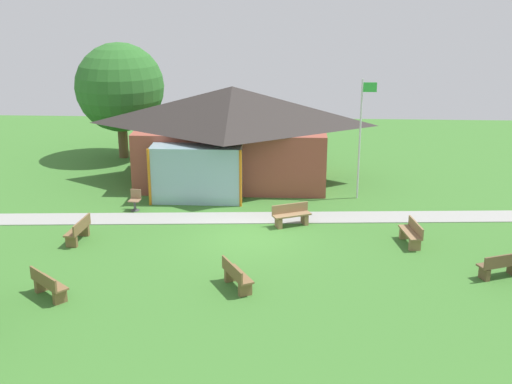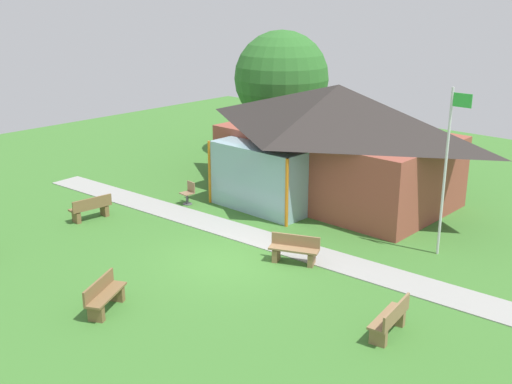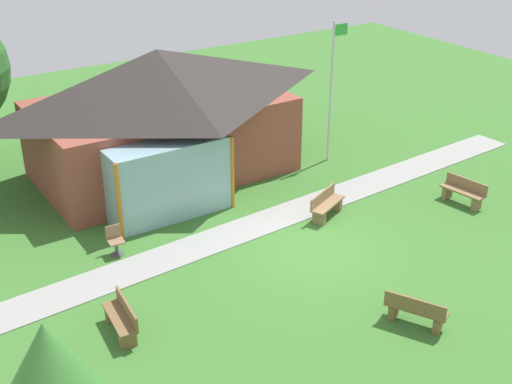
{
  "view_description": "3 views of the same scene",
  "coord_description": "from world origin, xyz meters",
  "px_view_note": "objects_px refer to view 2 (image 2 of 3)",
  "views": [
    {
      "loc": [
        1.41,
        -22.83,
        9.13
      ],
      "look_at": [
        0.16,
        1.62,
        1.23
      ],
      "focal_mm": 46.57,
      "sensor_mm": 36.0,
      "label": 1
    },
    {
      "loc": [
        12.39,
        -12.22,
        7.82
      ],
      "look_at": [
        -0.88,
        2.22,
        1.48
      ],
      "focal_mm": 43.87,
      "sensor_mm": 36.0,
      "label": 2
    },
    {
      "loc": [
        -10.69,
        -13.49,
        10.14
      ],
      "look_at": [
        -0.87,
        1.61,
        1.36
      ],
      "focal_mm": 48.0,
      "sensor_mm": 36.0,
      "label": 3
    }
  ],
  "objects_px": {
    "bench_mid_left": "(91,209)",
    "bench_rear_near_path": "(294,250)",
    "bench_mid_right": "(390,320)",
    "patio_chair_west": "(188,193)",
    "tree_behind_pavilion_left": "(282,78)",
    "pavilion": "(333,140)",
    "bench_front_center": "(104,296)",
    "flagpole": "(447,165)"
  },
  "relations": [
    {
      "from": "pavilion",
      "to": "bench_mid_right",
      "type": "xyz_separation_m",
      "value": [
        7.13,
        -7.45,
        -1.93
      ]
    },
    {
      "from": "flagpole",
      "to": "bench_mid_left",
      "type": "relative_size",
      "value": 3.38
    },
    {
      "from": "bench_rear_near_path",
      "to": "bench_mid_left",
      "type": "bearing_deg",
      "value": -9.28
    },
    {
      "from": "flagpole",
      "to": "bench_mid_right",
      "type": "bearing_deg",
      "value": -74.97
    },
    {
      "from": "flagpole",
      "to": "tree_behind_pavilion_left",
      "type": "relative_size",
      "value": 0.86
    },
    {
      "from": "bench_mid_right",
      "to": "patio_chair_west",
      "type": "height_order",
      "value": "patio_chair_west"
    },
    {
      "from": "tree_behind_pavilion_left",
      "to": "flagpole",
      "type": "bearing_deg",
      "value": -28.12
    },
    {
      "from": "pavilion",
      "to": "bench_mid_left",
      "type": "bearing_deg",
      "value": -122.21
    },
    {
      "from": "tree_behind_pavilion_left",
      "to": "bench_rear_near_path",
      "type": "bearing_deg",
      "value": -47.8
    },
    {
      "from": "tree_behind_pavilion_left",
      "to": "bench_mid_right",
      "type": "bearing_deg",
      "value": -41.1
    },
    {
      "from": "pavilion",
      "to": "bench_rear_near_path",
      "type": "height_order",
      "value": "pavilion"
    },
    {
      "from": "tree_behind_pavilion_left",
      "to": "pavilion",
      "type": "bearing_deg",
      "value": -33.93
    },
    {
      "from": "flagpole",
      "to": "bench_front_center",
      "type": "distance_m",
      "value": 10.5
    },
    {
      "from": "bench_rear_near_path",
      "to": "tree_behind_pavilion_left",
      "type": "relative_size",
      "value": 0.26
    },
    {
      "from": "bench_mid_left",
      "to": "patio_chair_west",
      "type": "height_order",
      "value": "patio_chair_west"
    },
    {
      "from": "flagpole",
      "to": "bench_front_center",
      "type": "bearing_deg",
      "value": -116.75
    },
    {
      "from": "pavilion",
      "to": "flagpole",
      "type": "bearing_deg",
      "value": -21.11
    },
    {
      "from": "pavilion",
      "to": "flagpole",
      "type": "height_order",
      "value": "flagpole"
    },
    {
      "from": "pavilion",
      "to": "bench_mid_left",
      "type": "distance_m",
      "value": 9.38
    },
    {
      "from": "flagpole",
      "to": "bench_mid_right",
      "type": "xyz_separation_m",
      "value": [
        1.41,
        -5.23,
        -2.47
      ]
    },
    {
      "from": "pavilion",
      "to": "bench_mid_right",
      "type": "distance_m",
      "value": 10.49
    },
    {
      "from": "bench_mid_left",
      "to": "bench_front_center",
      "type": "relative_size",
      "value": 1.0
    },
    {
      "from": "pavilion",
      "to": "bench_mid_right",
      "type": "height_order",
      "value": "pavilion"
    },
    {
      "from": "bench_mid_left",
      "to": "bench_mid_right",
      "type": "height_order",
      "value": "same"
    },
    {
      "from": "bench_front_center",
      "to": "bench_mid_left",
      "type": "bearing_deg",
      "value": -148.38
    },
    {
      "from": "tree_behind_pavilion_left",
      "to": "bench_front_center",
      "type": "bearing_deg",
      "value": -64.81
    },
    {
      "from": "pavilion",
      "to": "patio_chair_west",
      "type": "distance_m",
      "value": 5.91
    },
    {
      "from": "bench_mid_right",
      "to": "bench_front_center",
      "type": "height_order",
      "value": "same"
    },
    {
      "from": "pavilion",
      "to": "bench_mid_left",
      "type": "relative_size",
      "value": 6.19
    },
    {
      "from": "bench_rear_near_path",
      "to": "patio_chair_west",
      "type": "distance_m",
      "value": 6.59
    },
    {
      "from": "bench_mid_left",
      "to": "bench_mid_right",
      "type": "xyz_separation_m",
      "value": [
        12.02,
        0.32,
        0.0
      ]
    },
    {
      "from": "pavilion",
      "to": "patio_chair_west",
      "type": "height_order",
      "value": "pavilion"
    },
    {
      "from": "bench_mid_right",
      "to": "patio_chair_west",
      "type": "relative_size",
      "value": 1.8
    },
    {
      "from": "pavilion",
      "to": "bench_rear_near_path",
      "type": "relative_size",
      "value": 6.14
    },
    {
      "from": "bench_mid_left",
      "to": "bench_rear_near_path",
      "type": "height_order",
      "value": "same"
    },
    {
      "from": "pavilion",
      "to": "bench_rear_near_path",
      "type": "distance_m",
      "value": 6.68
    },
    {
      "from": "flagpole",
      "to": "tree_behind_pavilion_left",
      "type": "bearing_deg",
      "value": 151.88
    },
    {
      "from": "bench_mid_left",
      "to": "bench_front_center",
      "type": "bearing_deg",
      "value": -114.96
    },
    {
      "from": "flagpole",
      "to": "bench_front_center",
      "type": "relative_size",
      "value": 3.38
    },
    {
      "from": "bench_mid_left",
      "to": "bench_mid_right",
      "type": "relative_size",
      "value": 0.99
    },
    {
      "from": "bench_mid_right",
      "to": "bench_front_center",
      "type": "distance_m",
      "value": 7.14
    },
    {
      "from": "flagpole",
      "to": "bench_rear_near_path",
      "type": "bearing_deg",
      "value": -129.44
    }
  ]
}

